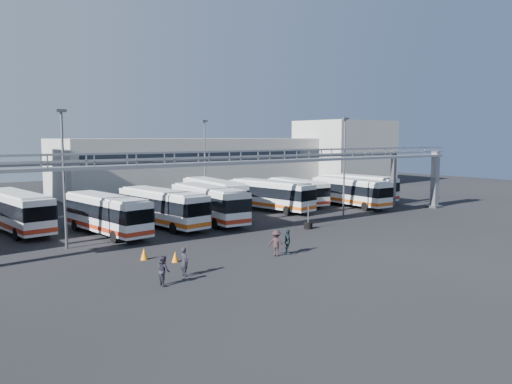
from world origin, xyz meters
TOP-DOWN VIEW (x-y plane):
  - ground at (0.00, 0.00)m, footprint 140.00×140.00m
  - gantry at (0.00, 5.87)m, footprint 51.40×5.15m
  - warehouse at (12.00, 38.00)m, footprint 42.00×14.00m
  - building_right at (38.00, 32.00)m, footprint 14.00×12.00m
  - light_pole_left at (-16.00, 8.00)m, footprint 0.70×0.35m
  - light_pole_mid at (12.00, 7.00)m, footprint 0.70×0.35m
  - light_pole_back at (4.00, 22.00)m, footprint 0.70×0.35m
  - bus_1 at (-17.65, 17.11)m, footprint 4.01×11.75m
  - bus_2 at (-11.78, 11.48)m, footprint 4.04×11.26m
  - bus_3 at (-6.35, 12.05)m, footprint 4.02×11.48m
  - bus_4 at (-1.64, 11.72)m, footprint 3.28×11.62m
  - bus_5 at (2.53, 17.60)m, footprint 3.85×11.73m
  - bus_6 at (7.88, 14.24)m, footprint 4.23×11.35m
  - bus_7 at (13.62, 16.33)m, footprint 3.43×10.28m
  - bus_8 at (17.67, 11.39)m, footprint 2.84×10.92m
  - bus_9 at (22.30, 14.53)m, footprint 3.65×11.12m
  - pedestrian_a at (-12.43, -3.68)m, footprint 0.43×0.64m
  - pedestrian_b at (-14.23, -4.63)m, footprint 0.67×0.84m
  - pedestrian_c at (-4.92, -2.97)m, footprint 1.23×1.35m
  - pedestrian_d at (-3.93, -3.00)m, footprint 0.91×1.14m
  - cone_left at (-11.34, -0.32)m, footprint 0.57×0.57m
  - cone_right at (-12.74, 1.50)m, footprint 0.62×0.62m
  - tire_stack at (3.84, 3.46)m, footprint 0.77×0.77m

SIDE VIEW (x-z plane):
  - ground at x=0.00m, z-range 0.00..0.00m
  - cone_left at x=-11.34m, z-range 0.00..0.72m
  - tire_stack at x=3.84m, z-range -0.73..1.47m
  - cone_right at x=-12.74m, z-range 0.00..0.78m
  - pedestrian_b at x=-14.23m, z-range 0.00..1.67m
  - pedestrian_a at x=-12.43m, z-range 0.00..1.73m
  - pedestrian_d at x=-3.93m, z-range 0.00..1.81m
  - pedestrian_c at x=-4.92m, z-range 0.00..1.82m
  - bus_7 at x=13.62m, z-range 0.16..3.22m
  - bus_8 at x=17.67m, z-range 0.18..3.47m
  - bus_9 at x=22.30m, z-range 0.18..3.49m
  - bus_2 at x=-11.78m, z-range 0.18..3.52m
  - bus_6 at x=7.88m, z-range 0.18..3.55m
  - bus_3 at x=-6.35m, z-range 0.18..3.60m
  - bus_4 at x=-1.64m, z-range 0.19..3.68m
  - bus_1 at x=-17.65m, z-range 0.19..3.68m
  - bus_5 at x=2.53m, z-range 0.19..3.69m
  - warehouse at x=12.00m, z-range 0.00..8.00m
  - building_right at x=38.00m, z-range 0.00..11.00m
  - gantry at x=0.00m, z-range 1.96..9.06m
  - light_pole_left at x=-16.00m, z-range 0.62..10.83m
  - light_pole_mid at x=12.00m, z-range 0.62..10.83m
  - light_pole_back at x=4.00m, z-range 0.62..10.83m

